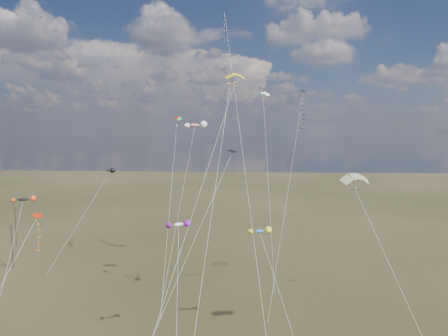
# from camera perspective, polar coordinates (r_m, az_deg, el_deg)

# --- Properties ---
(utility_pole_near) EXTENTS (1.40, 0.20, 8.00)m
(utility_pole_near) POSITION_cam_1_polar(r_m,az_deg,el_deg) (79.96, -28.02, -9.73)
(utility_pole_near) COLOR black
(utility_pole_near) RESTS_ON ground
(utility_pole_far) EXTENTS (1.40, 0.20, 8.00)m
(utility_pole_far) POSITION_cam_1_polar(r_m,az_deg,el_deg) (95.65, -27.63, -7.32)
(utility_pole_far) COLOR black
(utility_pole_far) RESTS_ON ground
(diamond_black_high) EXTENTS (6.75, 19.01, 30.65)m
(diamond_black_high) POSITION_cam_1_polar(r_m,az_deg,el_deg) (65.79, 11.01, 6.91)
(diamond_black_high) COLOR black
(diamond_black_high) RESTS_ON ground
(diamond_navy_tall) EXTENTS (6.66, 22.39, 41.16)m
(diamond_navy_tall) POSITION_cam_1_polar(r_m,az_deg,el_deg) (57.44, 0.49, 16.80)
(diamond_navy_tall) COLOR #0B1845
(diamond_navy_tall) RESTS_ON ground
(diamond_black_mid) EXTENTS (9.53, 12.25, 21.54)m
(diamond_black_mid) POSITION_cam_1_polar(r_m,az_deg,el_deg) (48.77, -1.52, -3.94)
(diamond_black_mid) COLOR black
(diamond_black_mid) RESTS_ON ground
(diamond_red_low) EXTENTS (3.73, 13.06, 14.99)m
(diamond_red_low) POSITION_cam_1_polar(r_m,az_deg,el_deg) (48.22, -25.50, -9.32)
(diamond_red_low) COLOR #A51A05
(diamond_red_low) RESTS_ON ground
(diamond_orange_center) EXTENTS (3.37, 18.54, 29.91)m
(diamond_orange_center) POSITION_cam_1_polar(r_m,az_deg,el_deg) (43.88, -0.87, -0.07)
(diamond_orange_center) COLOR #DA5117
(diamond_orange_center) RESTS_ON ground
(parafoil_yellow) EXTENTS (9.37, 24.09, 31.76)m
(parafoil_yellow) POSITION_cam_1_polar(r_m,az_deg,el_deg) (52.39, 1.56, 13.01)
(parafoil_yellow) COLOR #DDCE05
(parafoil_yellow) RESTS_ON ground
(parafoil_blue_white) EXTENTS (2.77, 21.06, 31.72)m
(parafoil_blue_white) POSITION_cam_1_polar(r_m,az_deg,el_deg) (77.03, 5.66, 10.45)
(parafoil_blue_white) COLOR #0E60B3
(parafoil_blue_white) RESTS_ON ground
(parafoil_striped) EXTENTS (7.23, 17.22, 20.12)m
(parafoil_striped) POSITION_cam_1_polar(r_m,az_deg,el_deg) (42.22, 18.33, -1.21)
(parafoil_striped) COLOR yellow
(parafoil_striped) RESTS_ON ground
(parafoil_tricolor) EXTENTS (2.95, 23.18, 26.84)m
(parafoil_tricolor) POSITION_cam_1_polar(r_m,az_deg,el_deg) (71.46, -6.77, 6.94)
(parafoil_tricolor) COLOR yellow
(parafoil_tricolor) RESTS_ON ground
(novelty_black_orange) EXTENTS (3.33, 8.66, 13.83)m
(novelty_black_orange) POSITION_cam_1_polar(r_m,az_deg,el_deg) (69.75, -26.77, -4.08)
(novelty_black_orange) COLOR black
(novelty_black_orange) RESTS_ON ground
(novelty_orange_black) EXTENTS (9.00, 11.64, 17.21)m
(novelty_orange_black) POSITION_cam_1_polar(r_m,az_deg,el_deg) (76.94, -15.97, -0.38)
(novelty_orange_black) COLOR orange
(novelty_orange_black) RESTS_ON ground
(novelty_white_purple) EXTENTS (2.37, 9.94, 14.47)m
(novelty_white_purple) POSITION_cam_1_polar(r_m,az_deg,el_deg) (42.94, -6.49, -8.12)
(novelty_white_purple) COLOR silver
(novelty_white_purple) RESTS_ON ground
(novelty_redwhite_stripe) EXTENTS (4.59, 15.26, 25.66)m
(novelty_redwhite_stripe) POSITION_cam_1_polar(r_m,az_deg,el_deg) (68.12, -4.24, 6.08)
(novelty_redwhite_stripe) COLOR red
(novelty_redwhite_stripe) RESTS_ON ground
(novelty_blue_yellow) EXTENTS (5.72, 7.58, 12.96)m
(novelty_blue_yellow) POSITION_cam_1_polar(r_m,az_deg,el_deg) (46.41, 5.19, -9.05)
(novelty_blue_yellow) COLOR #2259AC
(novelty_blue_yellow) RESTS_ON ground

